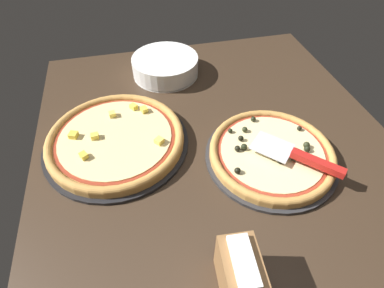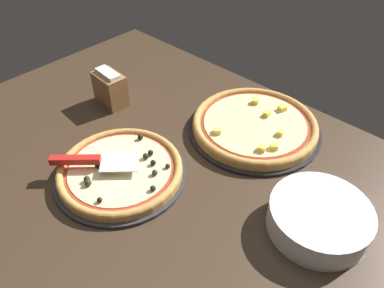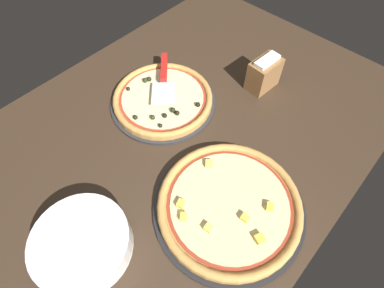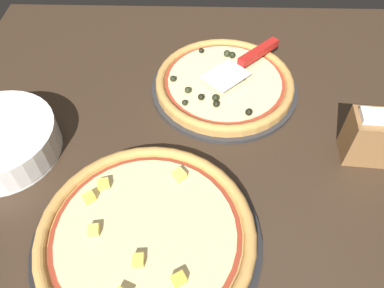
% 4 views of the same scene
% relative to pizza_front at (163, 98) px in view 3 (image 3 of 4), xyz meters
% --- Properties ---
extents(ground_plane, '(1.41, 1.06, 0.04)m').
position_rel_pizza_front_xyz_m(ground_plane, '(-0.02, 0.13, -0.04)').
color(ground_plane, '#38281C').
extents(pizza_pan_front, '(0.37, 0.37, 0.01)m').
position_rel_pizza_front_xyz_m(pizza_pan_front, '(-0.00, -0.00, -0.02)').
color(pizza_pan_front, '#2D2D30').
rests_on(pizza_pan_front, ground_plane).
extents(pizza_front, '(0.35, 0.35, 0.04)m').
position_rel_pizza_front_xyz_m(pizza_front, '(0.00, 0.00, 0.00)').
color(pizza_front, '#C68E47').
rests_on(pizza_front, pizza_pan_front).
extents(pizza_pan_back, '(0.42, 0.42, 0.01)m').
position_rel_pizza_front_xyz_m(pizza_pan_back, '(0.15, 0.42, -0.02)').
color(pizza_pan_back, black).
rests_on(pizza_pan_back, ground_plane).
extents(pizza_back, '(0.40, 0.40, 0.04)m').
position_rel_pizza_front_xyz_m(pizza_back, '(0.15, 0.42, 0.00)').
color(pizza_back, '#C68E47').
rests_on(pizza_back, pizza_pan_back).
extents(serving_spatula, '(0.21, 0.20, 0.02)m').
position_rel_pizza_front_xyz_m(serving_spatula, '(-0.07, -0.06, 0.03)').
color(serving_spatula, silver).
rests_on(serving_spatula, pizza_front).
extents(plate_stack, '(0.25, 0.25, 0.07)m').
position_rel_pizza_front_xyz_m(plate_stack, '(0.49, 0.22, 0.01)').
color(plate_stack, white).
rests_on(plate_stack, ground_plane).
extents(napkin_holder, '(0.12, 0.08, 0.13)m').
position_rel_pizza_front_xyz_m(napkin_holder, '(-0.30, 0.21, 0.04)').
color(napkin_holder, olive).
rests_on(napkin_holder, ground_plane).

